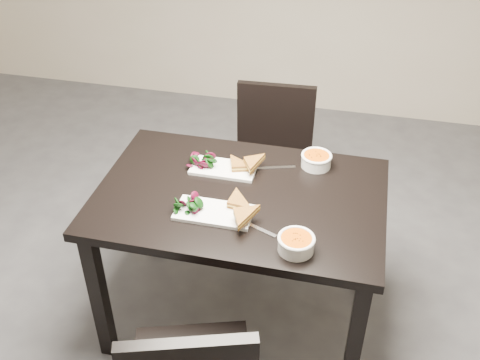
{
  "coord_description": "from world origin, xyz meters",
  "views": [
    {
      "loc": [
        0.8,
        -1.53,
        2.16
      ],
      "look_at": [
        0.38,
        0.29,
        0.82
      ],
      "focal_mm": 41.99,
      "sensor_mm": 36.0,
      "label": 1
    }
  ],
  "objects": [
    {
      "name": "ground",
      "position": [
        0.0,
        0.0,
        0.0
      ],
      "size": [
        5.0,
        5.0,
        0.0
      ],
      "primitive_type": "plane",
      "color": "#47474C",
      "rests_on": "ground"
    },
    {
      "name": "table",
      "position": [
        0.38,
        0.29,
        0.65
      ],
      "size": [
        1.2,
        0.8,
        0.75
      ],
      "color": "black",
      "rests_on": "ground"
    },
    {
      "name": "chair_far",
      "position": [
        0.39,
        1.01,
        0.48
      ],
      "size": [
        0.44,
        0.44,
        0.85
      ],
      "rotation": [
        0.0,
        0.0,
        0.05
      ],
      "color": "black",
      "rests_on": "ground"
    },
    {
      "name": "plate_near",
      "position": [
        0.31,
        0.13,
        0.76
      ],
      "size": [
        0.31,
        0.15,
        0.02
      ],
      "primitive_type": "cube",
      "color": "white",
      "rests_on": "table"
    },
    {
      "name": "sandwich_near",
      "position": [
        0.38,
        0.15,
        0.79
      ],
      "size": [
        0.17,
        0.13,
        0.05
      ],
      "primitive_type": null,
      "rotation": [
        0.0,
        0.0,
        -0.13
      ],
      "color": "#AE7424",
      "rests_on": "plate_near"
    },
    {
      "name": "salad_near",
      "position": [
        0.21,
        0.13,
        0.79
      ],
      "size": [
        0.1,
        0.09,
        0.04
      ],
      "primitive_type": null,
      "color": "black",
      "rests_on": "plate_near"
    },
    {
      "name": "soup_bowl_near",
      "position": [
        0.66,
        -0.0,
        0.79
      ],
      "size": [
        0.14,
        0.14,
        0.06
      ],
      "color": "white",
      "rests_on": "table"
    },
    {
      "name": "cutlery_near",
      "position": [
        0.49,
        0.09,
        0.75
      ],
      "size": [
        0.17,
        0.08,
        0.0
      ],
      "primitive_type": "cube",
      "rotation": [
        0.0,
        0.0,
        -0.4
      ],
      "color": "silver",
      "rests_on": "table"
    },
    {
      "name": "plate_far",
      "position": [
        0.27,
        0.44,
        0.76
      ],
      "size": [
        0.29,
        0.14,
        0.01
      ],
      "primitive_type": "cube",
      "color": "white",
      "rests_on": "table"
    },
    {
      "name": "sandwich_far",
      "position": [
        0.34,
        0.42,
        0.79
      ],
      "size": [
        0.17,
        0.14,
        0.05
      ],
      "primitive_type": null,
      "rotation": [
        0.0,
        0.0,
        0.3
      ],
      "color": "#AE7424",
      "rests_on": "plate_far"
    },
    {
      "name": "salad_far",
      "position": [
        0.17,
        0.44,
        0.78
      ],
      "size": [
        0.09,
        0.08,
        0.04
      ],
      "primitive_type": null,
      "color": "black",
      "rests_on": "plate_far"
    },
    {
      "name": "soup_bowl_far",
      "position": [
        0.66,
        0.56,
        0.78
      ],
      "size": [
        0.14,
        0.14,
        0.06
      ],
      "color": "white",
      "rests_on": "table"
    },
    {
      "name": "cutlery_far",
      "position": [
        0.49,
        0.51,
        0.75
      ],
      "size": [
        0.18,
        0.07,
        0.0
      ],
      "primitive_type": "cube",
      "rotation": [
        0.0,
        0.0,
        0.3
      ],
      "color": "silver",
      "rests_on": "table"
    }
  ]
}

